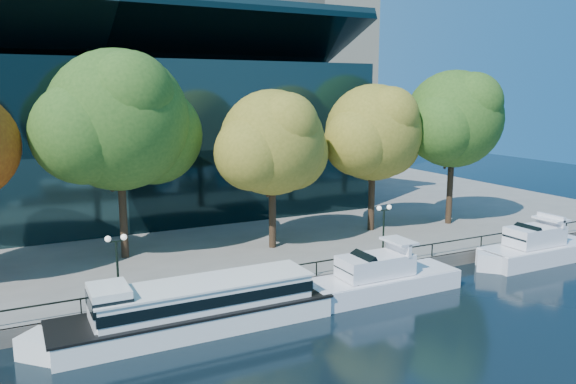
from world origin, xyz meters
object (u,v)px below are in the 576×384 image
tour_boat (189,307)px  tree_5 (455,121)px  tree_2 (121,123)px  lamp_2 (384,219)px  tree_3 (274,145)px  cruiser_far (534,248)px  lamp_1 (117,252)px  tree_4 (375,135)px  cruiser_near (376,279)px

tour_boat → tree_5: 31.52m
tree_2 → lamp_2: size_ratio=3.79×
tree_3 → tree_5: 18.36m
tour_boat → cruiser_far: bearing=0.3°
cruiser_far → lamp_1: size_ratio=2.80×
tour_boat → tree_5: (28.43, 10.07, 9.17)m
cruiser_far → lamp_1: (-30.97, 3.57, 2.81)m
cruiser_far → tree_5: size_ratio=0.80×
tour_boat → tree_2: tree_2 is taller
cruiser_far → tree_4: (-7.40, 11.15, 8.35)m
cruiser_far → lamp_1: lamp_1 is taller
cruiser_far → tree_4: size_ratio=0.87×
lamp_1 → lamp_2: same height
cruiser_far → tree_3: tree_3 is taller
tree_2 → tree_4: 21.38m
cruiser_near → tree_4: size_ratio=0.94×
cruiser_near → lamp_1: bearing=166.4°
tree_4 → lamp_2: tree_4 is taller
tree_5 → lamp_2: size_ratio=3.52×
cruiser_near → tree_2: tree_2 is taller
cruiser_near → cruiser_far: size_ratio=1.08×
tour_boat → lamp_1: size_ratio=4.26×
tree_5 → lamp_1: 32.86m
cruiser_near → tree_3: bearing=103.8°
cruiser_far → tree_4: tree_4 is taller
cruiser_far → lamp_2: (-11.86, 3.57, 2.81)m
tree_2 → tree_3: bearing=-12.6°
tree_2 → lamp_1: bearing=-104.4°
cruiser_far → tree_2: 32.77m
tree_4 → lamp_2: size_ratio=3.20×
tour_boat → tree_4: tree_4 is taller
tree_3 → tree_5: size_ratio=0.88×
tree_2 → lamp_1: size_ratio=3.79×
tree_4 → lamp_1: bearing=-162.2°
tree_2 → tree_5: size_ratio=1.08×
cruiser_far → tree_5: tree_5 is taller
cruiser_near → tree_2: size_ratio=0.80×
tree_2 → tree_4: tree_2 is taller
tour_boat → tree_2: size_ratio=1.13×
cruiser_near → tree_2: bearing=136.8°
tree_3 → lamp_2: (5.85, -6.39, -5.18)m
tour_boat → lamp_2: lamp_2 is taller
lamp_2 → tour_boat: bearing=-167.0°
tree_2 → tree_3: 11.40m
tour_boat → cruiser_near: 12.63m
tree_4 → lamp_2: bearing=-120.5°
tree_2 → tree_4: bearing=-3.4°
cruiser_far → lamp_2: 12.71m
tree_5 → lamp_2: bearing=-152.9°
cruiser_near → tree_3: (-2.50, 10.18, 8.07)m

